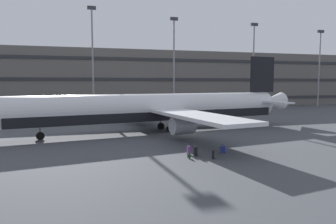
{
  "coord_description": "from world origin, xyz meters",
  "views": [
    {
      "loc": [
        -12.49,
        -35.99,
        6.22
      ],
      "look_at": [
        -3.0,
        -3.07,
        3.0
      ],
      "focal_mm": 33.07,
      "sensor_mm": 36.0,
      "label": 1
    }
  ],
  "objects_px": {
    "suitcase_orange": "(189,150)",
    "suitcase_navy": "(223,149)",
    "suitcase_purple": "(213,154)",
    "airliner": "(158,109)",
    "backpack_red": "(189,156)",
    "suitcase_black": "(196,151)"
  },
  "relations": [
    {
      "from": "suitcase_navy",
      "to": "backpack_red",
      "type": "relative_size",
      "value": 1.51
    },
    {
      "from": "suitcase_purple",
      "to": "airliner",
      "type": "bearing_deg",
      "value": 93.07
    },
    {
      "from": "suitcase_navy",
      "to": "suitcase_orange",
      "type": "distance_m",
      "value": 3.09
    },
    {
      "from": "suitcase_purple",
      "to": "suitcase_navy",
      "type": "bearing_deg",
      "value": 44.43
    },
    {
      "from": "suitcase_orange",
      "to": "backpack_red",
      "type": "height_order",
      "value": "suitcase_orange"
    },
    {
      "from": "suitcase_orange",
      "to": "suitcase_navy",
      "type": "bearing_deg",
      "value": -7.89
    },
    {
      "from": "suitcase_purple",
      "to": "suitcase_orange",
      "type": "xyz_separation_m",
      "value": [
        -1.43,
        2.03,
        0.01
      ]
    },
    {
      "from": "airliner",
      "to": "suitcase_black",
      "type": "xyz_separation_m",
      "value": [
        -0.23,
        -13.88,
        -2.5
      ]
    },
    {
      "from": "suitcase_navy",
      "to": "suitcase_orange",
      "type": "relative_size",
      "value": 0.85
    },
    {
      "from": "suitcase_purple",
      "to": "backpack_red",
      "type": "relative_size",
      "value": 1.78
    },
    {
      "from": "suitcase_navy",
      "to": "suitcase_purple",
      "type": "bearing_deg",
      "value": -135.57
    },
    {
      "from": "suitcase_orange",
      "to": "backpack_red",
      "type": "distance_m",
      "value": 1.49
    },
    {
      "from": "suitcase_navy",
      "to": "suitcase_orange",
      "type": "height_order",
      "value": "suitcase_orange"
    },
    {
      "from": "suitcase_navy",
      "to": "suitcase_black",
      "type": "bearing_deg",
      "value": -173.62
    },
    {
      "from": "suitcase_navy",
      "to": "suitcase_purple",
      "type": "relative_size",
      "value": 0.85
    },
    {
      "from": "airliner",
      "to": "backpack_red",
      "type": "xyz_separation_m",
      "value": [
        -1.06,
        -14.57,
        -2.71
      ]
    },
    {
      "from": "suitcase_navy",
      "to": "suitcase_orange",
      "type": "bearing_deg",
      "value": 172.11
    },
    {
      "from": "airliner",
      "to": "backpack_red",
      "type": "height_order",
      "value": "airliner"
    },
    {
      "from": "suitcase_orange",
      "to": "backpack_red",
      "type": "relative_size",
      "value": 1.78
    },
    {
      "from": "suitcase_purple",
      "to": "suitcase_black",
      "type": "bearing_deg",
      "value": 128.79
    },
    {
      "from": "airliner",
      "to": "suitcase_navy",
      "type": "xyz_separation_m",
      "value": [
        2.45,
        -13.58,
        -2.58
      ]
    },
    {
      "from": "suitcase_black",
      "to": "airliner",
      "type": "bearing_deg",
      "value": 89.04
    }
  ]
}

